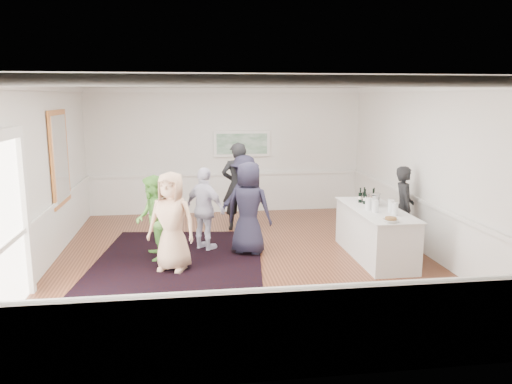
{
  "coord_description": "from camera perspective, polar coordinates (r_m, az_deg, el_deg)",
  "views": [
    {
      "loc": [
        -1.0,
        -8.76,
        2.99
      ],
      "look_at": [
        0.25,
        0.2,
        1.24
      ],
      "focal_mm": 35.0,
      "sensor_mm": 36.0,
      "label": 1
    }
  ],
  "objects": [
    {
      "name": "ceiling",
      "position": [
        8.82,
        -1.44,
        12.31
      ],
      "size": [
        7.0,
        8.0,
        0.02
      ],
      "primitive_type": "cube",
      "color": "white",
      "rests_on": "wall_back"
    },
    {
      "name": "guest_navy",
      "position": [
        9.47,
        -0.85,
        -1.86
      ],
      "size": [
        1.03,
        0.9,
        1.78
      ],
      "primitive_type": "imported",
      "rotation": [
        0.0,
        0.0,
        2.67
      ],
      "color": "#1F1E32",
      "rests_on": "floor"
    },
    {
      "name": "wainscoting",
      "position": [
        9.16,
        -1.36,
        -4.82
      ],
      "size": [
        7.0,
        8.0,
        1.0
      ],
      "primitive_type": null,
      "color": "white",
      "rests_on": "floor"
    },
    {
      "name": "doorway",
      "position": [
        7.45,
        -26.88,
        -2.42
      ],
      "size": [
        0.1,
        1.78,
        2.56
      ],
      "color": "white",
      "rests_on": "wall_left"
    },
    {
      "name": "guest_dark_a",
      "position": [
        10.99,
        -1.31,
        -0.23
      ],
      "size": [
        1.28,
        1.09,
        1.72
      ],
      "primitive_type": "imported",
      "rotation": [
        0.0,
        0.0,
        3.64
      ],
      "color": "#1F1E32",
      "rests_on": "floor"
    },
    {
      "name": "guest_lilac",
      "position": [
        9.77,
        -5.85,
        -1.95
      ],
      "size": [
        0.96,
        0.96,
        1.64
      ],
      "primitive_type": "imported",
      "rotation": [
        0.0,
        0.0,
        2.36
      ],
      "color": "silver",
      "rests_on": "floor"
    },
    {
      "name": "wall_right",
      "position": [
        9.95,
        19.09,
        2.32
      ],
      "size": [
        0.02,
        8.0,
        3.2
      ],
      "primitive_type": "cube",
      "color": "white",
      "rests_on": "floor"
    },
    {
      "name": "mirror",
      "position": [
        10.42,
        -21.51,
        3.63
      ],
      "size": [
        0.05,
        1.25,
        1.85
      ],
      "color": "#E98D44",
      "rests_on": "wall_left"
    },
    {
      "name": "bartender",
      "position": [
        10.24,
        16.51,
        -1.72
      ],
      "size": [
        0.51,
        0.67,
        1.65
      ],
      "primitive_type": "imported",
      "rotation": [
        0.0,
        0.0,
        1.36
      ],
      "color": "black",
      "rests_on": "floor"
    },
    {
      "name": "nut_bowl",
      "position": [
        8.56,
        15.15,
        -3.08
      ],
      "size": [
        0.26,
        0.26,
        0.07
      ],
      "color": "white",
      "rests_on": "serving_table"
    },
    {
      "name": "area_rug",
      "position": [
        9.34,
        -8.82,
        -7.79
      ],
      "size": [
        3.46,
        4.28,
        0.02
      ],
      "primitive_type": "cube",
      "rotation": [
        0.0,
        0.0,
        -0.12
      ],
      "color": "black",
      "rests_on": "floor"
    },
    {
      "name": "ice_bucket",
      "position": [
        9.7,
        13.25,
        -0.9
      ],
      "size": [
        0.26,
        0.26,
        0.25
      ],
      "primitive_type": "cylinder",
      "color": "silver",
      "rests_on": "serving_table"
    },
    {
      "name": "juice_pitchers",
      "position": [
        9.2,
        14.23,
        -1.55
      ],
      "size": [
        0.46,
        0.58,
        0.24
      ],
      "color": "#69B03F",
      "rests_on": "serving_table"
    },
    {
      "name": "guest_green",
      "position": [
        9.35,
        -11.73,
        -2.91
      ],
      "size": [
        0.69,
        0.84,
        1.57
      ],
      "primitive_type": "imported",
      "rotation": [
        0.0,
        0.0,
        -1.43
      ],
      "color": "#65B247",
      "rests_on": "floor"
    },
    {
      "name": "wall_front",
      "position": [
        5.06,
        3.81,
        -4.99
      ],
      "size": [
        7.0,
        0.02,
        3.2
      ],
      "primitive_type": "cube",
      "color": "white",
      "rests_on": "floor"
    },
    {
      "name": "wall_back",
      "position": [
        12.88,
        -3.43,
        4.73
      ],
      "size": [
        7.0,
        0.02,
        3.2
      ],
      "primitive_type": "cube",
      "color": "white",
      "rests_on": "floor"
    },
    {
      "name": "landscape_painting",
      "position": [
        12.84,
        -1.63,
        5.53
      ],
      "size": [
        1.44,
        0.06,
        0.66
      ],
      "color": "white",
      "rests_on": "wall_back"
    },
    {
      "name": "serving_table",
      "position": [
        9.6,
        13.44,
        -4.57
      ],
      "size": [
        0.87,
        2.3,
        0.93
      ],
      "color": "silver",
      "rests_on": "floor"
    },
    {
      "name": "wine_bottles",
      "position": [
        9.95,
        12.6,
        -0.35
      ],
      "size": [
        0.33,
        0.25,
        0.31
      ],
      "color": "black",
      "rests_on": "serving_table"
    },
    {
      "name": "floor",
      "position": [
        9.31,
        -1.34,
        -7.78
      ],
      "size": [
        8.0,
        8.0,
        0.0
      ],
      "primitive_type": "plane",
      "color": "brown",
      "rests_on": "ground"
    },
    {
      "name": "guest_tan",
      "position": [
        8.69,
        -9.62,
        -3.35
      ],
      "size": [
        0.99,
        0.82,
        1.73
      ],
      "primitive_type": "imported",
      "rotation": [
        0.0,
        0.0,
        -0.37
      ],
      "color": "tan",
      "rests_on": "floor"
    },
    {
      "name": "wall_left",
      "position": [
        9.22,
        -23.56,
        1.36
      ],
      "size": [
        0.02,
        8.0,
        3.2
      ],
      "primitive_type": "cube",
      "color": "white",
      "rests_on": "floor"
    },
    {
      "name": "guest_dark_b",
      "position": [
        11.18,
        -2.08,
        0.64
      ],
      "size": [
        0.76,
        0.53,
        1.98
      ],
      "primitive_type": "imported",
      "rotation": [
        0.0,
        0.0,
        3.05
      ],
      "color": "black",
      "rests_on": "floor"
    }
  ]
}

